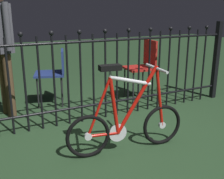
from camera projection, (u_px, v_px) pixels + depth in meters
The scene contains 6 objects.
ground_plane at pixel (122, 147), 2.83m from camera, with size 20.00×20.00×0.00m, color #223B22.
iron_fence at pixel (86, 74), 3.34m from camera, with size 4.24×0.07×1.19m.
bicycle at pixel (127, 121), 2.68m from camera, with size 1.21×0.40×0.88m.
chair_navy at pixel (55, 71), 3.99m from camera, with size 0.52×0.52×0.80m.
chair_red at pixel (144, 63), 4.21m from camera, with size 0.44×0.44×0.91m.
person_visitor at pixel (2, 39), 3.43m from camera, with size 0.25×0.46×1.66m.
Camera 1 is at (-1.24, -2.23, 1.36)m, focal length 44.35 mm.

